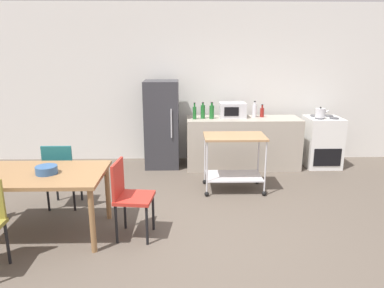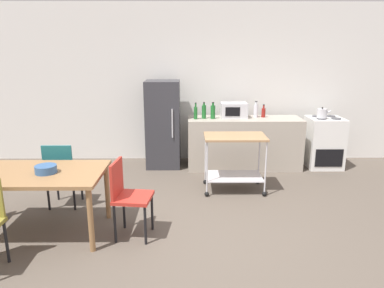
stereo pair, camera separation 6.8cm
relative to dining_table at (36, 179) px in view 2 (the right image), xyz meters
name	(u,v)px [view 2 (the right image)]	position (x,y,z in m)	size (l,w,h in m)	color
ground_plane	(197,240)	(1.80, -0.18, -0.67)	(12.00, 12.00, 0.00)	brown
back_wall	(193,84)	(1.80, 3.02, 0.78)	(8.40, 0.12, 2.90)	silver
kitchen_counter	(244,143)	(2.70, 2.42, -0.22)	(2.00, 0.64, 0.90)	#A89E8E
dining_table	(36,179)	(0.00, 0.00, 0.00)	(1.50, 0.90, 0.75)	olive
chair_red	(127,193)	(1.02, -0.06, -0.15)	(0.44, 0.44, 0.89)	#B72D23
chair_teal	(62,170)	(0.02, 0.73, -0.15)	(0.40, 0.40, 0.89)	#1E666B
stove_oven	(324,142)	(4.15, 2.44, -0.22)	(0.60, 0.61, 0.92)	white
refrigerator	(163,124)	(1.25, 2.52, 0.10)	(0.60, 0.63, 1.55)	#333338
kitchen_cart	(235,154)	(2.39, 1.31, -0.10)	(0.91, 0.57, 0.85)	#A37A51
bottle_soda	(196,112)	(1.83, 2.36, 0.35)	(0.06, 0.06, 0.29)	#1E6628
bottle_sparkling_water	(204,112)	(1.98, 2.41, 0.35)	(0.07, 0.07, 0.29)	#1E6628
bottle_vinegar	(213,112)	(2.13, 2.39, 0.35)	(0.08, 0.08, 0.29)	#1E6628
microwave	(234,110)	(2.51, 2.52, 0.36)	(0.46, 0.35, 0.26)	silver
bottle_sesame_oil	(256,111)	(2.91, 2.52, 0.35)	(0.08, 0.08, 0.29)	silver
bottle_soy_sauce	(263,112)	(3.05, 2.52, 0.32)	(0.07, 0.07, 0.23)	maroon
fruit_bowl	(46,169)	(0.13, -0.03, 0.12)	(0.23, 0.23, 0.09)	#33598C
kettle	(322,113)	(4.03, 2.34, 0.33)	(0.24, 0.17, 0.19)	silver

